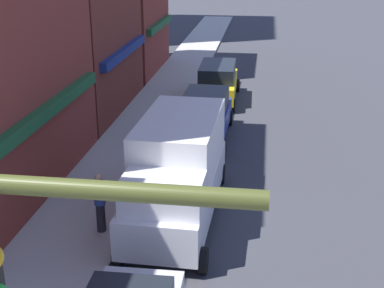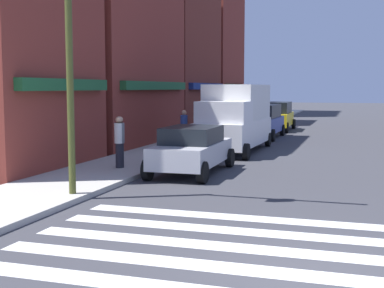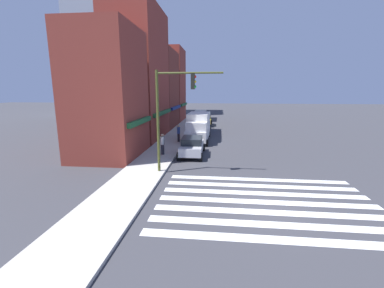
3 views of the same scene
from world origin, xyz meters
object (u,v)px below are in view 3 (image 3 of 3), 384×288
at_px(sedan_silver, 192,146).
at_px(pedestrian_grey_coat, 163,144).
at_px(traffic_signal, 171,106).
at_px(pedestrian_white_shirt, 162,144).
at_px(suv_blue, 202,124).
at_px(suv_yellow, 205,119).
at_px(box_truck_white, 198,127).
at_px(pedestrian_blue_shirt, 179,133).

distance_m(sedan_silver, pedestrian_grey_coat, 2.51).
height_order(traffic_signal, pedestrian_white_shirt, traffic_signal).
relative_size(suv_blue, suv_yellow, 1.00).
xyz_separation_m(sedan_silver, box_truck_white, (6.54, -0.00, 0.75)).
distance_m(suv_yellow, pedestrian_white_shirt, 19.95).
height_order(traffic_signal, box_truck_white, traffic_signal).
bearing_deg(sedan_silver, pedestrian_white_shirt, 100.42).
relative_size(sedan_silver, pedestrian_white_shirt, 2.50).
relative_size(sedan_silver, suv_blue, 0.94).
bearing_deg(sedan_silver, traffic_signal, 169.97).
relative_size(box_truck_white, suv_yellow, 1.32).
xyz_separation_m(suv_blue, pedestrian_grey_coat, (-13.95, 2.45, 0.04)).
bearing_deg(box_truck_white, pedestrian_blue_shirt, 126.32).
xyz_separation_m(box_truck_white, pedestrian_blue_shirt, (-1.38, 1.99, -0.51)).
height_order(traffic_signal, pedestrian_blue_shirt, traffic_signal).
bearing_deg(pedestrian_white_shirt, pedestrian_grey_coat, 48.45).
xyz_separation_m(box_truck_white, suv_blue, (6.93, 0.00, -0.56)).
distance_m(suv_yellow, pedestrian_blue_shirt, 14.28).
height_order(box_truck_white, suv_blue, box_truck_white).
xyz_separation_m(suv_blue, pedestrian_white_shirt, (-13.98, 2.47, 0.04)).
xyz_separation_m(traffic_signal, suv_yellow, (24.31, -0.79, -3.51)).
xyz_separation_m(box_truck_white, pedestrian_grey_coat, (-7.01, 2.45, -0.51)).
xyz_separation_m(sedan_silver, pedestrian_grey_coat, (-0.47, 2.45, 0.23)).
xyz_separation_m(box_truck_white, suv_yellow, (12.76, 0.00, -0.56)).
height_order(suv_blue, pedestrian_white_shirt, suv_blue).
distance_m(box_truck_white, suv_blue, 6.96).
relative_size(traffic_signal, sedan_silver, 1.52).
distance_m(traffic_signal, pedestrian_grey_coat, 5.95).
bearing_deg(pedestrian_grey_coat, suv_blue, -44.61).
relative_size(suv_yellow, pedestrian_blue_shirt, 2.68).
bearing_deg(pedestrian_blue_shirt, suv_blue, 42.89).
xyz_separation_m(sedan_silver, suv_blue, (13.48, 0.00, 0.19)).
xyz_separation_m(sedan_silver, suv_yellow, (19.30, 0.00, 0.19)).
distance_m(pedestrian_blue_shirt, pedestrian_white_shirt, 5.68).
bearing_deg(box_truck_white, suv_yellow, 1.49).
height_order(suv_blue, suv_yellow, same).
bearing_deg(suv_yellow, box_truck_white, 178.59).
distance_m(sedan_silver, pedestrian_blue_shirt, 5.54).
bearing_deg(traffic_signal, suv_blue, -2.46).
height_order(traffic_signal, sedan_silver, traffic_signal).
height_order(suv_yellow, pedestrian_grey_coat, suv_yellow).
distance_m(sedan_silver, suv_blue, 13.48).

